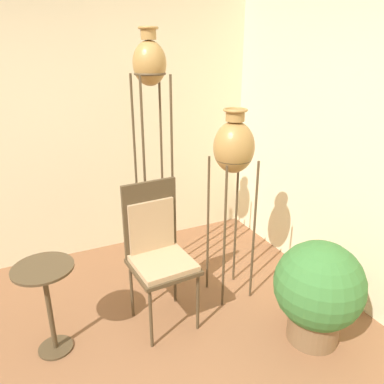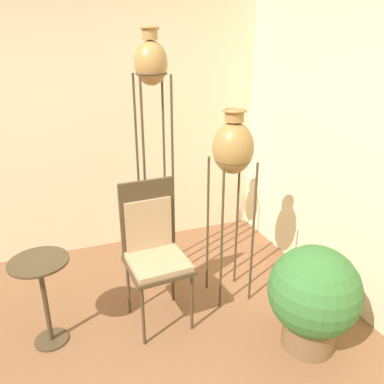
{
  "view_description": "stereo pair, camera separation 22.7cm",
  "coord_description": "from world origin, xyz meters",
  "px_view_note": "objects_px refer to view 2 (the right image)",
  "views": [
    {
      "loc": [
        -0.22,
        -1.51,
        2.03
      ],
      "look_at": [
        1.03,
        1.09,
        0.91
      ],
      "focal_mm": 35.0,
      "sensor_mm": 36.0,
      "label": 1
    },
    {
      "loc": [
        -0.01,
        -1.6,
        2.03
      ],
      "look_at": [
        1.03,
        1.09,
        0.91
      ],
      "focal_mm": 35.0,
      "sensor_mm": 36.0,
      "label": 2
    }
  ],
  "objects_px": {
    "chair": "(153,245)",
    "side_table": "(42,285)",
    "vase_stand_medium": "(233,151)",
    "vase_stand_tall": "(151,77)",
    "potted_plant": "(313,296)"
  },
  "relations": [
    {
      "from": "vase_stand_tall",
      "to": "potted_plant",
      "type": "relative_size",
      "value": 2.77
    },
    {
      "from": "vase_stand_medium",
      "to": "potted_plant",
      "type": "xyz_separation_m",
      "value": [
        0.27,
        -0.76,
        -0.87
      ]
    },
    {
      "from": "vase_stand_medium",
      "to": "side_table",
      "type": "relative_size",
      "value": 2.35
    },
    {
      "from": "vase_stand_tall",
      "to": "vase_stand_medium",
      "type": "relative_size",
      "value": 1.35
    },
    {
      "from": "chair",
      "to": "side_table",
      "type": "distance_m",
      "value": 0.82
    },
    {
      "from": "side_table",
      "to": "potted_plant",
      "type": "xyz_separation_m",
      "value": [
        1.74,
        -0.71,
        -0.06
      ]
    },
    {
      "from": "vase_stand_tall",
      "to": "potted_plant",
      "type": "xyz_separation_m",
      "value": [
        0.77,
        -1.21,
        -1.39
      ]
    },
    {
      "from": "chair",
      "to": "side_table",
      "type": "bearing_deg",
      "value": 177.41
    },
    {
      "from": "potted_plant",
      "to": "side_table",
      "type": "bearing_deg",
      "value": 157.84
    },
    {
      "from": "vase_stand_tall",
      "to": "side_table",
      "type": "relative_size",
      "value": 3.18
    },
    {
      "from": "chair",
      "to": "potted_plant",
      "type": "distance_m",
      "value": 1.2
    },
    {
      "from": "vase_stand_tall",
      "to": "vase_stand_medium",
      "type": "xyz_separation_m",
      "value": [
        0.5,
        -0.45,
        -0.52
      ]
    },
    {
      "from": "vase_stand_medium",
      "to": "chair",
      "type": "distance_m",
      "value": 0.94
    },
    {
      "from": "vase_stand_tall",
      "to": "potted_plant",
      "type": "bearing_deg",
      "value": -57.54
    },
    {
      "from": "chair",
      "to": "potted_plant",
      "type": "bearing_deg",
      "value": -41.46
    }
  ]
}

